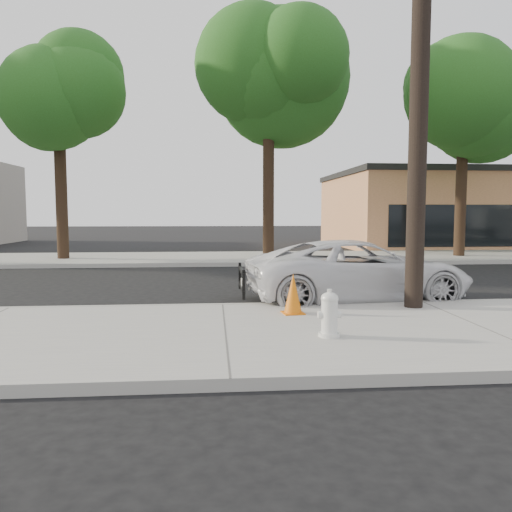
% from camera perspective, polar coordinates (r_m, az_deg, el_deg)
% --- Properties ---
extents(ground, '(120.00, 120.00, 0.00)m').
position_cam_1_polar(ground, '(11.89, -4.04, -4.36)').
color(ground, black).
rests_on(ground, ground).
extents(near_sidewalk, '(90.00, 4.40, 0.15)m').
position_cam_1_polar(near_sidewalk, '(7.66, -3.54, -9.04)').
color(near_sidewalk, gray).
rests_on(near_sidewalk, ground).
extents(far_sidewalk, '(90.00, 5.00, 0.15)m').
position_cam_1_polar(far_sidewalk, '(20.32, -4.42, -0.26)').
color(far_sidewalk, gray).
rests_on(far_sidewalk, ground).
extents(curb_near, '(90.00, 0.12, 0.16)m').
position_cam_1_polar(curb_near, '(9.81, -3.85, -5.92)').
color(curb_near, '#9E9B93').
rests_on(curb_near, ground).
extents(building_main, '(18.00, 10.00, 4.00)m').
position_cam_1_polar(building_main, '(32.10, 25.42, 4.64)').
color(building_main, '#AC7147').
rests_on(building_main, ground).
extents(utility_pole, '(1.40, 0.34, 9.00)m').
position_cam_1_polar(utility_pole, '(10.17, 18.25, 20.54)').
color(utility_pole, black).
rests_on(utility_pole, near_sidewalk).
extents(tree_b, '(4.34, 4.20, 8.45)m').
position_cam_1_polar(tree_b, '(21.01, -21.28, 16.25)').
color(tree_b, black).
rests_on(tree_b, far_sidewalk).
extents(tree_c, '(4.96, 4.80, 9.55)m').
position_cam_1_polar(tree_c, '(20.14, 2.16, 19.31)').
color(tree_c, black).
rests_on(tree_c, far_sidewalk).
extents(tree_d, '(4.50, 4.35, 8.75)m').
position_cam_1_polar(tree_d, '(22.68, 23.33, 15.87)').
color(tree_d, black).
rests_on(tree_d, far_sidewalk).
extents(police_cruiser, '(5.03, 2.71, 1.34)m').
position_cam_1_polar(police_cruiser, '(11.04, 11.62, -1.66)').
color(police_cruiser, silver).
rests_on(police_cruiser, ground).
extents(fire_hydrant, '(0.34, 0.31, 0.65)m').
position_cam_1_polar(fire_hydrant, '(7.28, 8.39, -6.71)').
color(fire_hydrant, silver).
rests_on(fire_hydrant, near_sidewalk).
extents(traffic_cone, '(0.41, 0.41, 0.71)m').
position_cam_1_polar(traffic_cone, '(8.84, 4.26, -4.38)').
color(traffic_cone, orange).
rests_on(traffic_cone, near_sidewalk).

